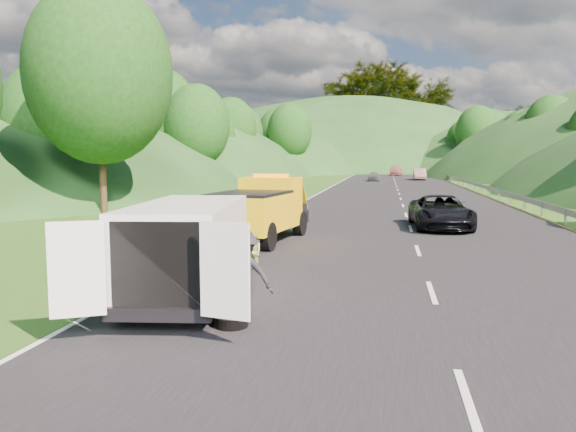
% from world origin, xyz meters
% --- Properties ---
extents(ground, '(320.00, 320.00, 0.00)m').
position_xyz_m(ground, '(0.00, 0.00, 0.00)').
color(ground, '#38661E').
rests_on(ground, ground).
extents(road_surface, '(14.00, 200.00, 0.02)m').
position_xyz_m(road_surface, '(3.00, 40.00, 0.01)').
color(road_surface, black).
rests_on(road_surface, ground).
extents(guardrail, '(0.06, 140.00, 1.52)m').
position_xyz_m(guardrail, '(10.30, 52.50, 0.00)').
color(guardrail, gray).
rests_on(guardrail, ground).
extents(tree_line_left, '(14.00, 140.00, 14.00)m').
position_xyz_m(tree_line_left, '(-19.00, 60.00, 0.00)').
color(tree_line_left, '#26591A').
rests_on(tree_line_left, ground).
extents(tree_line_right, '(14.00, 140.00, 14.00)m').
position_xyz_m(tree_line_right, '(23.00, 60.00, 0.00)').
color(tree_line_right, '#26591A').
rests_on(tree_line_right, ground).
extents(hills_backdrop, '(201.00, 288.60, 44.00)m').
position_xyz_m(hills_backdrop, '(6.50, 134.70, 0.00)').
color(hills_backdrop, '#2D5B23').
rests_on(hills_backdrop, ground).
extents(tow_truck, '(2.84, 6.09, 2.52)m').
position_xyz_m(tow_truck, '(-2.70, 5.22, 1.23)').
color(tow_truck, black).
rests_on(tow_truck, ground).
extents(white_van, '(3.43, 6.43, 2.19)m').
position_xyz_m(white_van, '(-2.35, -3.57, 1.24)').
color(white_van, black).
rests_on(white_van, ground).
extents(woman, '(0.55, 0.67, 1.61)m').
position_xyz_m(woman, '(-3.88, 1.00, 0.00)').
color(woman, white).
rests_on(woman, ground).
extents(child, '(0.64, 0.64, 1.05)m').
position_xyz_m(child, '(-1.72, -0.20, 0.00)').
color(child, tan).
rests_on(child, ground).
extents(worker, '(1.30, 0.95, 1.80)m').
position_xyz_m(worker, '(-0.74, -5.14, 0.00)').
color(worker, black).
rests_on(worker, ground).
extents(suitcase, '(0.36, 0.21, 0.56)m').
position_xyz_m(suitcase, '(-4.76, -0.57, 0.28)').
color(suitcase, '#524E3D').
rests_on(suitcase, ground).
extents(spare_tire, '(0.63, 0.63, 0.20)m').
position_xyz_m(spare_tire, '(-0.90, -5.39, 0.00)').
color(spare_tire, black).
rests_on(spare_tire, ground).
extents(passing_suv, '(2.70, 5.38, 1.46)m').
position_xyz_m(passing_suv, '(4.31, 10.34, 0.00)').
color(passing_suv, black).
rests_on(passing_suv, ground).
extents(dist_car_a, '(1.51, 3.76, 1.28)m').
position_xyz_m(dist_car_a, '(0.25, 59.98, 0.00)').
color(dist_car_a, '#454549').
rests_on(dist_car_a, ground).
extents(dist_car_b, '(1.67, 4.79, 1.58)m').
position_xyz_m(dist_car_b, '(6.43, 64.86, 0.00)').
color(dist_car_b, '#795550').
rests_on(dist_car_b, ground).
extents(dist_car_c, '(2.21, 5.44, 1.58)m').
position_xyz_m(dist_car_c, '(3.51, 84.70, 0.00)').
color(dist_car_c, '#97534B').
rests_on(dist_car_c, ground).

